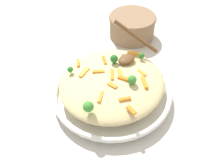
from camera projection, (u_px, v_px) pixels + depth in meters
ground_plane at (112, 96)px, 0.73m from camera, size 2.40×2.40×0.00m
serving_bowl at (112, 92)px, 0.71m from camera, size 0.35×0.35×0.04m
pasta_mound at (112, 83)px, 0.69m from camera, size 0.31×0.29×0.06m
carrot_piece_0 at (124, 79)px, 0.65m from camera, size 0.02×0.04×0.01m
carrot_piece_1 at (125, 99)px, 0.61m from camera, size 0.03×0.02×0.01m
carrot_piece_2 at (110, 74)px, 0.66m from camera, size 0.03×0.04×0.01m
carrot_piece_3 at (98, 72)px, 0.67m from camera, size 0.03×0.03×0.01m
carrot_piece_4 at (128, 62)px, 0.71m from camera, size 0.03×0.02×0.01m
carrot_piece_5 at (142, 73)px, 0.68m from camera, size 0.01×0.03×0.01m
carrot_piece_6 at (101, 97)px, 0.61m from camera, size 0.04×0.03×0.01m
carrot_piece_7 at (112, 85)px, 0.64m from camera, size 0.02×0.03×0.01m
carrot_piece_8 at (131, 110)px, 0.58m from camera, size 0.01×0.03×0.01m
carrot_piece_9 at (144, 82)px, 0.65m from camera, size 0.03×0.04×0.01m
carrot_piece_10 at (104, 60)px, 0.71m from camera, size 0.02×0.04×0.01m
carrot_piece_11 at (84, 72)px, 0.68m from camera, size 0.04×0.02×0.01m
carrot_piece_12 at (133, 53)px, 0.74m from camera, size 0.03×0.04×0.01m
carrot_piece_13 at (78, 63)px, 0.71m from camera, size 0.03×0.03×0.01m
carrot_piece_14 at (120, 74)px, 0.66m from camera, size 0.03×0.04×0.01m
broccoli_floret_0 at (70, 69)px, 0.68m from camera, size 0.02×0.02×0.02m
broccoli_floret_1 at (114, 59)px, 0.69m from camera, size 0.02×0.02×0.03m
broccoli_floret_2 at (88, 107)px, 0.57m from camera, size 0.03×0.03×0.03m
broccoli_floret_3 at (132, 80)px, 0.63m from camera, size 0.02×0.02×0.03m
broccoli_floret_4 at (141, 55)px, 0.72m from camera, size 0.02×0.02×0.02m
serving_spoon at (130, 51)px, 0.71m from camera, size 0.13×0.14×0.08m
companion_bowl at (132, 25)px, 0.92m from camera, size 0.18×0.18×0.09m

